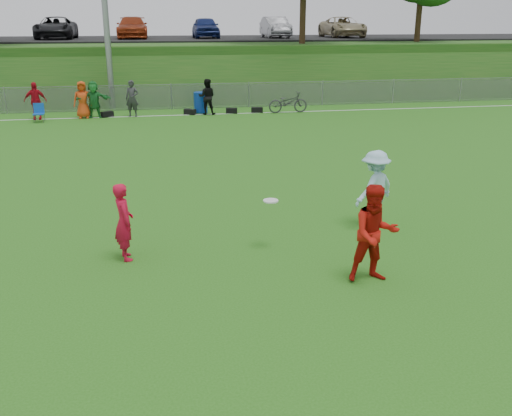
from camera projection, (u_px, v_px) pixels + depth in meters
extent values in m
plane|color=#246114|center=(219.00, 270.00, 10.58)|extent=(120.00, 120.00, 0.00)
cube|color=white|center=(174.00, 115.00, 27.37)|extent=(60.00, 0.10, 0.01)
cube|color=gray|center=(172.00, 97.00, 29.04)|extent=(58.00, 0.02, 1.20)
cube|color=gray|center=(171.00, 84.00, 28.84)|extent=(58.00, 0.04, 0.04)
cube|color=#1B5217|center=(164.00, 63.00, 39.02)|extent=(120.00, 18.00, 3.00)
cube|color=black|center=(162.00, 39.00, 40.39)|extent=(120.00, 12.00, 0.10)
imported|color=black|center=(56.00, 28.00, 38.02)|extent=(2.39, 5.18, 1.44)
imported|color=#932E10|center=(132.00, 28.00, 38.87)|extent=(2.02, 4.96, 1.44)
imported|color=navy|center=(205.00, 27.00, 39.73)|extent=(1.70, 4.23, 1.44)
imported|color=slate|center=(275.00, 27.00, 40.59)|extent=(1.52, 4.37, 1.44)
imported|color=tan|center=(342.00, 27.00, 41.45)|extent=(2.39, 5.18, 1.44)
imported|color=red|center=(35.00, 101.00, 26.03)|extent=(1.00, 0.44, 1.69)
imported|color=#D54214|center=(83.00, 100.00, 26.39)|extent=(0.86, 0.59, 1.69)
imported|color=#217E32|center=(94.00, 99.00, 26.47)|extent=(1.59, 0.58, 1.69)
imported|color=#303032|center=(132.00, 99.00, 26.77)|extent=(0.70, 0.56, 1.69)
imported|color=black|center=(207.00, 97.00, 27.38)|extent=(0.94, 0.81, 1.69)
cube|color=black|center=(107.00, 114.00, 26.89)|extent=(0.61, 0.53, 0.26)
cube|color=black|center=(190.00, 112.00, 27.55)|extent=(0.61, 0.54, 0.26)
cube|color=black|center=(232.00, 111.00, 27.90)|extent=(0.58, 0.35, 0.26)
cube|color=black|center=(257.00, 110.00, 28.12)|extent=(0.57, 0.32, 0.26)
imported|color=red|center=(124.00, 222.00, 10.85)|extent=(0.48, 0.62, 1.51)
imported|color=#B9150C|center=(375.00, 234.00, 9.90)|extent=(0.87, 0.68, 1.76)
imported|color=#ABD7ED|center=(375.00, 189.00, 12.61)|extent=(1.28, 1.11, 1.72)
cylinder|color=white|center=(271.00, 201.00, 11.32)|extent=(0.31, 0.31, 0.03)
cylinder|color=#0E349A|center=(201.00, 102.00, 28.03)|extent=(0.82, 0.82, 1.00)
cube|color=blue|center=(39.00, 114.00, 25.47)|extent=(0.47, 0.47, 0.05)
cube|color=blue|center=(39.00, 108.00, 25.60)|extent=(0.46, 0.05, 0.46)
imported|color=#2D2D2F|center=(288.00, 102.00, 27.99)|extent=(1.96, 0.75, 1.02)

